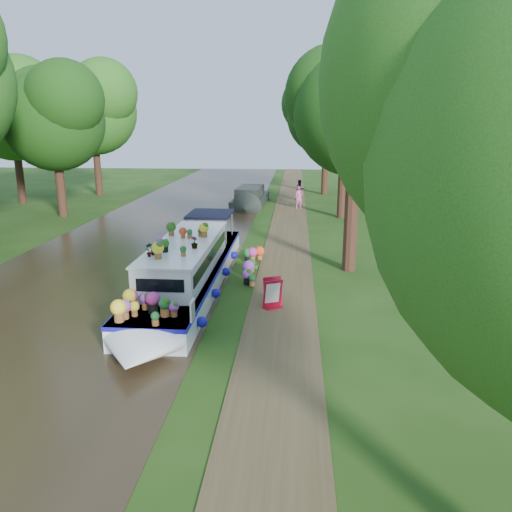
# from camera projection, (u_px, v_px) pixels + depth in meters

# --- Properties ---
(ground) EXTENTS (100.00, 100.00, 0.00)m
(ground) POSITION_uv_depth(u_px,v_px,m) (250.00, 291.00, 17.97)
(ground) COLOR #1D3D0F
(ground) RESTS_ON ground
(canal_water) EXTENTS (10.00, 100.00, 0.02)m
(canal_water) POSITION_uv_depth(u_px,v_px,m) (89.00, 287.00, 18.43)
(canal_water) COLOR black
(canal_water) RESTS_ON ground
(towpath) EXTENTS (2.20, 100.00, 0.03)m
(towpath) POSITION_uv_depth(u_px,v_px,m) (284.00, 291.00, 17.87)
(towpath) COLOR #483B22
(towpath) RESTS_ON ground
(plant_boat) EXTENTS (2.29, 13.52, 2.31)m
(plant_boat) POSITION_uv_depth(u_px,v_px,m) (186.00, 269.00, 17.68)
(plant_boat) COLOR white
(plant_boat) RESTS_ON canal_water
(tree_near_overhang) EXTENTS (5.52, 5.28, 8.99)m
(tree_near_overhang) POSITION_uv_depth(u_px,v_px,m) (356.00, 103.00, 18.94)
(tree_near_overhang) COLOR black
(tree_near_overhang) RESTS_ON ground
(tree_near_mid) EXTENTS (6.90, 6.60, 9.40)m
(tree_near_mid) POSITION_uv_depth(u_px,v_px,m) (345.00, 114.00, 30.51)
(tree_near_mid) COLOR black
(tree_near_mid) RESTS_ON ground
(tree_near_far) EXTENTS (7.59, 7.26, 10.30)m
(tree_near_far) POSITION_uv_depth(u_px,v_px,m) (327.00, 109.00, 41.00)
(tree_near_far) COLOR black
(tree_near_far) RESTS_ON ground
(tree_far_c) EXTENTS (7.13, 6.82, 9.59)m
(tree_far_c) POSITION_uv_depth(u_px,v_px,m) (54.00, 112.00, 30.90)
(tree_far_c) COLOR black
(tree_far_c) RESTS_ON ground
(tree_far_d) EXTENTS (8.05, 7.70, 10.85)m
(tree_far_d) POSITION_uv_depth(u_px,v_px,m) (93.00, 104.00, 40.44)
(tree_far_d) COLOR black
(tree_far_d) RESTS_ON ground
(tree_far_h) EXTENTS (7.82, 7.48, 10.49)m
(tree_far_h) POSITION_uv_depth(u_px,v_px,m) (12.00, 105.00, 35.99)
(tree_far_h) COLOR black
(tree_far_h) RESTS_ON ground
(second_boat) EXTENTS (2.45, 7.36, 1.40)m
(second_boat) POSITION_uv_depth(u_px,v_px,m) (250.00, 198.00, 36.36)
(second_boat) COLOR black
(second_boat) RESTS_ON canal_water
(sandwich_board) EXTENTS (0.68, 0.72, 0.99)m
(sandwich_board) POSITION_uv_depth(u_px,v_px,m) (273.00, 295.00, 16.16)
(sandwich_board) COLOR #A50B21
(sandwich_board) RESTS_ON towpath
(pedestrian_pink) EXTENTS (0.68, 0.58, 1.60)m
(pedestrian_pink) POSITION_uv_depth(u_px,v_px,m) (299.00, 197.00, 35.18)
(pedestrian_pink) COLOR pink
(pedestrian_pink) RESTS_ON towpath
(pedestrian_dark) EXTENTS (0.95, 0.88, 1.57)m
(pedestrian_dark) POSITION_uv_depth(u_px,v_px,m) (300.00, 190.00, 39.18)
(pedestrian_dark) COLOR black
(pedestrian_dark) RESTS_ON towpath
(verge_plant) EXTENTS (0.44, 0.38, 0.47)m
(verge_plant) POSITION_uv_depth(u_px,v_px,m) (256.00, 263.00, 20.69)
(verge_plant) COLOR #2F5F1C
(verge_plant) RESTS_ON ground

